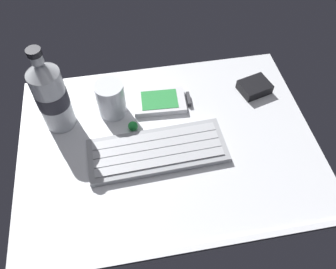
% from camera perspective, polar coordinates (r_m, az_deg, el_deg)
% --- Properties ---
extents(ground_plane, '(0.64, 0.48, 0.03)m').
position_cam_1_polar(ground_plane, '(0.75, 0.03, -1.96)').
color(ground_plane, silver).
extents(keyboard, '(0.29, 0.12, 0.02)m').
position_cam_1_polar(keyboard, '(0.72, -1.78, -2.73)').
color(keyboard, '#93969B').
rests_on(keyboard, ground_plane).
extents(handheld_device, '(0.13, 0.08, 0.02)m').
position_cam_1_polar(handheld_device, '(0.81, -0.96, 5.58)').
color(handheld_device, silver).
rests_on(handheld_device, ground_plane).
extents(juice_cup, '(0.06, 0.06, 0.09)m').
position_cam_1_polar(juice_cup, '(0.78, -9.50, 5.71)').
color(juice_cup, silver).
rests_on(juice_cup, ground_plane).
extents(water_bottle, '(0.07, 0.07, 0.21)m').
position_cam_1_polar(water_bottle, '(0.75, -18.98, 6.27)').
color(water_bottle, silver).
rests_on(water_bottle, ground_plane).
extents(charger_block, '(0.08, 0.07, 0.02)m').
position_cam_1_polar(charger_block, '(0.86, 14.27, 7.71)').
color(charger_block, black).
rests_on(charger_block, ground_plane).
extents(trackball_mouse, '(0.02, 0.02, 0.02)m').
position_cam_1_polar(trackball_mouse, '(0.76, -5.88, 1.40)').
color(trackball_mouse, '#198C33').
rests_on(trackball_mouse, ground_plane).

